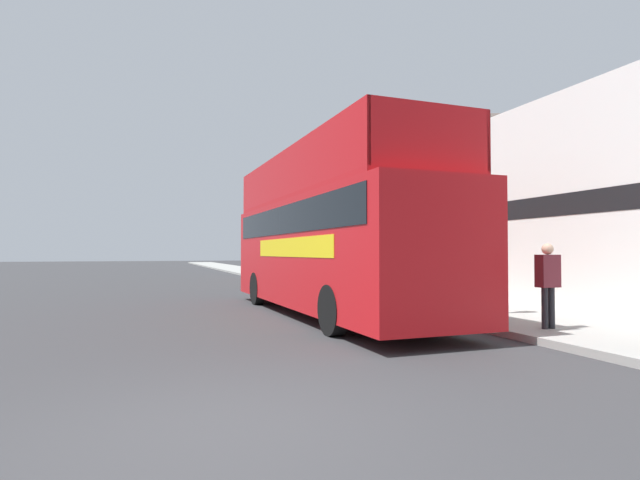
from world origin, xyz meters
The scene contains 10 objects.
ground_plane centered at (0.00, 21.00, 0.00)m, with size 144.00×144.00×0.00m, color #333335.
sidewalk centered at (7.45, 18.00, 0.07)m, with size 3.42×108.00×0.14m.
brick_terrace_rear centered at (12.16, 19.21, 4.55)m, with size 6.00×16.25×9.09m.
tour_bus centered at (3.81, 7.61, 1.87)m, with size 2.64×10.33×4.16m.
parked_car_ahead_of_bus centered at (4.62, 14.87, 0.73)m, with size 1.91×4.01×1.57m.
pedestrian_second centered at (6.66, 3.07, 1.13)m, with size 0.43×0.24×1.64m.
pedestrian_third centered at (6.76, 6.59, 1.23)m, with size 0.47×0.26×1.81m.
lamp_post_nearest centered at (6.10, 5.35, 3.23)m, with size 0.35×0.35×4.46m.
lamp_post_second centered at (6.36, 12.77, 3.33)m, with size 0.35×0.35×4.61m.
lamp_post_third centered at (6.42, 20.18, 3.29)m, with size 0.35×0.35×4.55m.
Camera 1 is at (-0.70, -4.50, 1.61)m, focal length 28.00 mm.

